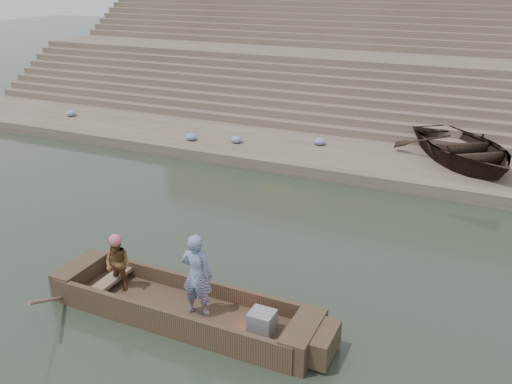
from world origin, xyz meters
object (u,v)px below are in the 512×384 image
Objects in this scene: beached_rowboat at (464,148)px; main_rowboat at (182,312)px; rowing_man at (118,264)px; television at (261,321)px; standing_man at (197,275)px.

main_rowboat is at bearing -145.54° from beached_rowboat.
rowing_man is 2.61× the size of television.
beached_rowboat reaches higher than rowing_man.
rowing_man reaches higher than television.
standing_man reaches higher than main_rowboat.
rowing_man is 12.41m from beached_rowboat.
television is (1.73, 0.00, 0.31)m from main_rowboat.
beached_rowboat is (4.19, 11.05, 0.80)m from main_rowboat.
rowing_man is (-1.54, 0.05, 0.71)m from main_rowboat.
television is at bearing -3.29° from rowing_man.
main_rowboat is 2.94× the size of standing_man.
main_rowboat is 1.76m from television.
rowing_man is (-1.93, 0.05, -0.25)m from standing_man.
standing_man is at bearing -143.77° from beached_rowboat.
main_rowboat is at bearing 180.00° from television.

